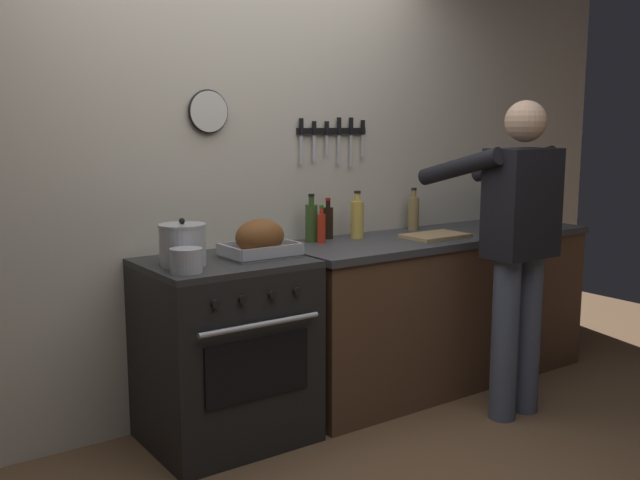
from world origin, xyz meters
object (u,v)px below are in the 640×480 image
at_px(saucepan, 186,260).
at_px(bottle_soy_sauce, 328,222).
at_px(cutting_board, 435,236).
at_px(bottle_vinegar, 413,212).
at_px(person_cook, 517,239).
at_px(bottle_hot_sauce, 321,228).
at_px(roasting_pan, 260,240).
at_px(bottle_olive_oil, 311,222).
at_px(stove, 225,351).
at_px(stock_pot, 183,244).
at_px(bottle_cooking_oil, 357,219).

relative_size(saucepan, bottle_soy_sauce, 0.61).
bearing_deg(saucepan, cutting_board, 3.22).
bearing_deg(bottle_vinegar, person_cook, -91.98).
bearing_deg(bottle_hot_sauce, bottle_vinegar, 6.60).
height_order(roasting_pan, bottle_vinegar, bottle_vinegar).
bearing_deg(bottle_hot_sauce, bottle_olive_oil, 100.69).
xyz_separation_m(roasting_pan, saucepan, (-0.46, -0.15, -0.03)).
xyz_separation_m(stove, stock_pot, (-0.21, -0.01, 0.55)).
distance_m(roasting_pan, bottle_olive_oil, 0.52).
bearing_deg(cutting_board, roasting_pan, 177.11).
bearing_deg(bottle_soy_sauce, bottle_cooking_oil, -29.58).
relative_size(roasting_pan, bottle_cooking_oil, 1.30).
xyz_separation_m(bottle_olive_oil, bottle_hot_sauce, (0.01, -0.08, -0.02)).
bearing_deg(stock_pot, bottle_hot_sauce, 8.84).
relative_size(saucepan, cutting_board, 0.39).
height_order(person_cook, roasting_pan, person_cook).
distance_m(roasting_pan, bottle_hot_sauce, 0.50).
bearing_deg(stove, bottle_hot_sauce, 11.00).
bearing_deg(bottle_olive_oil, saucepan, -157.73).
distance_m(stove, bottle_vinegar, 1.54).
bearing_deg(bottle_soy_sauce, person_cook, -54.33).
distance_m(bottle_olive_oil, bottle_vinegar, 0.77).
bearing_deg(person_cook, bottle_vinegar, -12.94).
bearing_deg(saucepan, bottle_cooking_oil, 15.25).
bearing_deg(bottle_cooking_oil, cutting_board, -31.96).
bearing_deg(bottle_vinegar, cutting_board, -109.19).
relative_size(bottle_olive_oil, bottle_vinegar, 1.02).
bearing_deg(roasting_pan, stock_pot, 177.16).
relative_size(stove, bottle_hot_sauce, 4.34).
bearing_deg(stock_pot, person_cook, -20.41).
height_order(person_cook, bottle_hot_sauce, person_cook).
bearing_deg(stock_pot, bottle_vinegar, 7.80).
height_order(saucepan, bottle_vinegar, bottle_vinegar).
distance_m(roasting_pan, bottle_soy_sauce, 0.66).
distance_m(stock_pot, bottle_vinegar, 1.65).
distance_m(cutting_board, bottle_olive_oil, 0.73).
bearing_deg(roasting_pan, person_cook, -25.58).
relative_size(person_cook, stock_pot, 7.62).
height_order(bottle_olive_oil, bottle_cooking_oil, bottle_cooking_oil).
distance_m(cutting_board, bottle_cooking_oil, 0.46).
relative_size(roasting_pan, saucepan, 2.48).
height_order(cutting_board, bottle_cooking_oil, bottle_cooking_oil).
bearing_deg(bottle_olive_oil, stock_pot, -166.20).
bearing_deg(bottle_vinegar, stove, -171.32).
distance_m(roasting_pan, saucepan, 0.48).
height_order(person_cook, bottle_olive_oil, person_cook).
height_order(roasting_pan, stock_pot, stock_pot).
distance_m(stock_pot, saucepan, 0.18).
xyz_separation_m(roasting_pan, bottle_olive_oil, (0.47, 0.23, 0.03)).
bearing_deg(bottle_vinegar, bottle_soy_sauce, 178.14).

